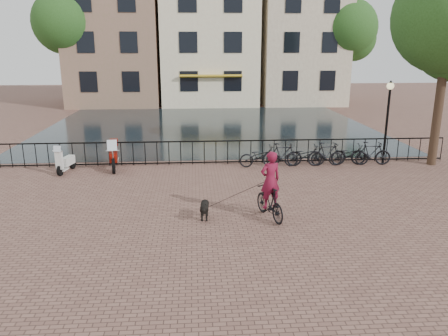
{
  "coord_description": "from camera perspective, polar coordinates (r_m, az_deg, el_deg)",
  "views": [
    {
      "loc": [
        -0.9,
        -10.1,
        4.85
      ],
      "look_at": [
        0.0,
        3.0,
        1.2
      ],
      "focal_mm": 35.0,
      "sensor_mm": 36.0,
      "label": 1
    }
  ],
  "objects": [
    {
      "name": "cyclist",
      "position": [
        12.66,
        6.03,
        -2.77
      ],
      "size": [
        0.98,
        1.79,
        2.35
      ],
      "rotation": [
        0.0,
        0.0,
        3.44
      ],
      "color": "black",
      "rests_on": "ground"
    },
    {
      "name": "scooter",
      "position": [
        18.48,
        -19.98,
        1.35
      ],
      "size": [
        0.64,
        1.38,
        1.24
      ],
      "rotation": [
        0.0,
        0.0,
        -0.2
      ],
      "color": "silver",
      "rests_on": "ground"
    },
    {
      "name": "dog",
      "position": [
        12.77,
        -2.56,
        -5.38
      ],
      "size": [
        0.35,
        0.89,
        0.59
      ],
      "rotation": [
        0.0,
        0.0,
        -0.07
      ],
      "color": "black",
      "rests_on": "ground"
    },
    {
      "name": "canal_house_mid",
      "position": [
        40.14,
        -2.03,
        17.02
      ],
      "size": [
        8.0,
        9.5,
        11.8
      ],
      "color": "beige",
      "rests_on": "ground"
    },
    {
      "name": "ground",
      "position": [
        11.24,
        1.07,
        -10.03
      ],
      "size": [
        100.0,
        100.0,
        0.0
      ],
      "primitive_type": "plane",
      "color": "brown",
      "rests_on": "ground"
    },
    {
      "name": "tree_far_right",
      "position": [
        39.31,
        15.95,
        17.16
      ],
      "size": [
        4.76,
        4.76,
        8.76
      ],
      "color": "black",
      "rests_on": "ground"
    },
    {
      "name": "lamp_post",
      "position": [
        19.62,
        20.66,
        7.31
      ],
      "size": [
        0.3,
        0.3,
        3.45
      ],
      "color": "black",
      "rests_on": "ground"
    },
    {
      "name": "parked_bike_5",
      "position": [
        19.51,
        18.63,
        1.83
      ],
      "size": [
        1.71,
        0.67,
        1.0
      ],
      "primitive_type": "imported",
      "rotation": [
        0.0,
        0.0,
        1.45
      ],
      "color": "black",
      "rests_on": "ground"
    },
    {
      "name": "tree_far_left",
      "position": [
        38.5,
        -20.1,
        17.44
      ],
      "size": [
        5.04,
        5.04,
        9.27
      ],
      "color": "black",
      "rests_on": "ground"
    },
    {
      "name": "parked_bike_3",
      "position": [
        18.87,
        13.29,
        1.78
      ],
      "size": [
        1.69,
        0.58,
        1.0
      ],
      "primitive_type": "imported",
      "rotation": [
        0.0,
        0.0,
        1.63
      ],
      "color": "black",
      "rests_on": "ground"
    },
    {
      "name": "motorcycle",
      "position": [
        18.44,
        -14.23,
        2.05
      ],
      "size": [
        0.73,
        2.01,
        1.4
      ],
      "rotation": [
        0.0,
        0.0,
        0.14
      ],
      "color": "maroon",
      "rests_on": "ground"
    },
    {
      "name": "canal_house_right",
      "position": [
        41.23,
        9.71,
        17.83
      ],
      "size": [
        7.0,
        9.0,
        13.3
      ],
      "color": "tan",
      "rests_on": "ground"
    },
    {
      "name": "parked_bike_4",
      "position": [
        19.18,
        16.0,
        1.67
      ],
      "size": [
        1.72,
        0.61,
        0.9
      ],
      "primitive_type": "imported",
      "rotation": [
        0.0,
        0.0,
        1.58
      ],
      "color": "black",
      "rests_on": "ground"
    },
    {
      "name": "parked_bike_1",
      "position": [
        18.4,
        7.63,
        1.72
      ],
      "size": [
        1.67,
        0.5,
        1.0
      ],
      "primitive_type": "imported",
      "rotation": [
        0.0,
        0.0,
        1.55
      ],
      "color": "black",
      "rests_on": "ground"
    },
    {
      "name": "parked_bike_0",
      "position": [
        18.25,
        4.69,
        1.53
      ],
      "size": [
        1.76,
        0.73,
        0.9
      ],
      "primitive_type": "imported",
      "rotation": [
        0.0,
        0.0,
        1.65
      ],
      "color": "black",
      "rests_on": "ground"
    },
    {
      "name": "canal_house_left",
      "position": [
        40.67,
        -13.92,
        17.29
      ],
      "size": [
        7.5,
        9.0,
        12.8
      ],
      "color": "#81664B",
      "rests_on": "ground"
    },
    {
      "name": "parked_bike_2",
      "position": [
        18.62,
        10.49,
        1.61
      ],
      "size": [
        1.73,
        0.64,
        0.9
      ],
      "primitive_type": "imported",
      "rotation": [
        0.0,
        0.0,
        1.59
      ],
      "color": "black",
      "rests_on": "ground"
    },
    {
      "name": "canal_water",
      "position": [
        27.84,
        -2.03,
        5.49
      ],
      "size": [
        20.0,
        20.0,
        0.0
      ],
      "primitive_type": "plane",
      "color": "black",
      "rests_on": "ground"
    },
    {
      "name": "railing",
      "position": [
        18.64,
        -1.06,
        2.05
      ],
      "size": [
        20.0,
        0.05,
        1.02
      ],
      "color": "black",
      "rests_on": "ground"
    }
  ]
}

